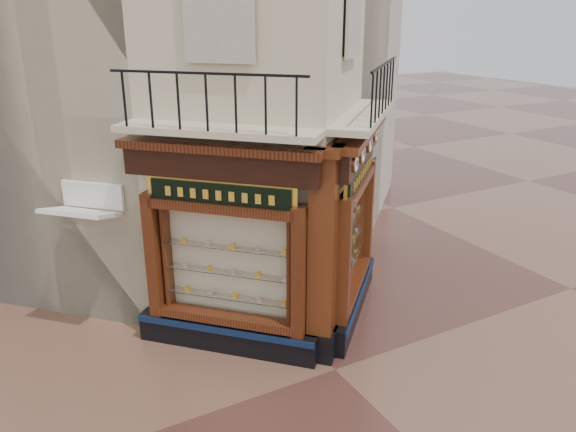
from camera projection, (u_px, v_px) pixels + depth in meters
ground at (335, 370)px, 10.05m from camera, size 80.00×80.00×0.00m
main_building at (198, 14)px, 13.08m from camera, size 11.31×11.31×12.00m
neighbour_left at (72, 35)px, 14.17m from camera, size 11.31×11.31×11.00m
neighbour_right at (249, 32)px, 16.41m from camera, size 11.31×11.31×11.00m
shopfront_left at (224, 253)px, 10.03m from camera, size 2.86×2.86×3.98m
shopfront_right at (354, 226)px, 11.30m from camera, size 2.86×2.86×3.98m
corner_pilaster at (323, 260)px, 9.80m from camera, size 0.85×0.85×3.98m
balcony at (295, 122)px, 9.83m from camera, size 5.94×2.97×1.03m
clock_a at (355, 163)px, 9.52m from camera, size 0.27×0.27×0.33m
clock_b at (362, 153)px, 10.19m from camera, size 0.30×0.30×0.38m
clock_c at (369, 143)px, 10.99m from camera, size 0.31×0.31×0.40m
clock_d at (376, 134)px, 11.76m from camera, size 0.27×0.27×0.33m
awning at (96, 333)px, 11.19m from camera, size 1.47×1.47×0.27m
signboard_left at (220, 194)px, 9.58m from camera, size 1.99×1.99×0.53m
signboard_right at (360, 172)px, 10.90m from camera, size 2.07×2.07×0.55m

